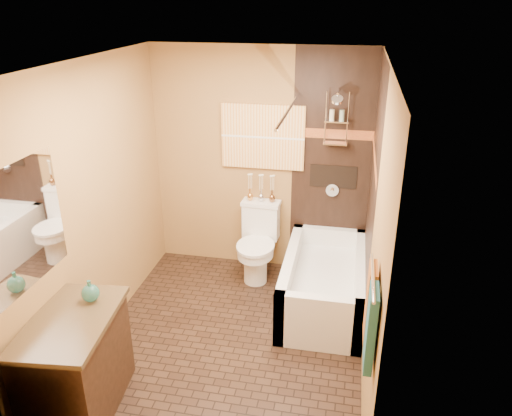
% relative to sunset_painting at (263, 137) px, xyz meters
% --- Properties ---
extents(floor, '(3.00, 3.00, 0.00)m').
position_rel_sunset_painting_xyz_m(floor, '(-0.03, -1.48, -1.55)').
color(floor, black).
rests_on(floor, ground).
extents(wall_left, '(0.02, 3.00, 2.50)m').
position_rel_sunset_painting_xyz_m(wall_left, '(-1.23, -1.48, -0.30)').
color(wall_left, '#9D723D').
rests_on(wall_left, floor).
extents(wall_right, '(0.02, 3.00, 2.50)m').
position_rel_sunset_painting_xyz_m(wall_right, '(1.17, -1.48, -0.30)').
color(wall_right, '#9D723D').
rests_on(wall_right, floor).
extents(wall_back, '(2.40, 0.02, 2.50)m').
position_rel_sunset_painting_xyz_m(wall_back, '(-0.03, 0.02, -0.30)').
color(wall_back, '#9D723D').
rests_on(wall_back, floor).
extents(wall_front, '(2.40, 0.02, 2.50)m').
position_rel_sunset_painting_xyz_m(wall_front, '(-0.03, -2.98, -0.30)').
color(wall_front, '#9D723D').
rests_on(wall_front, floor).
extents(ceiling, '(3.00, 3.00, 0.00)m').
position_rel_sunset_painting_xyz_m(ceiling, '(-0.03, -1.48, 0.95)').
color(ceiling, silver).
rests_on(ceiling, wall_back).
extents(alcove_tile_back, '(0.85, 0.01, 2.50)m').
position_rel_sunset_painting_xyz_m(alcove_tile_back, '(0.75, 0.01, -0.30)').
color(alcove_tile_back, black).
rests_on(alcove_tile_back, wall_back).
extents(alcove_tile_right, '(0.01, 1.50, 2.50)m').
position_rel_sunset_painting_xyz_m(alcove_tile_right, '(1.16, -0.73, -0.30)').
color(alcove_tile_right, black).
rests_on(alcove_tile_right, wall_right).
extents(mosaic_band_back, '(0.85, 0.01, 0.10)m').
position_rel_sunset_painting_xyz_m(mosaic_band_back, '(0.75, 0.00, 0.07)').
color(mosaic_band_back, maroon).
rests_on(mosaic_band_back, alcove_tile_back).
extents(mosaic_band_right, '(0.01, 1.50, 0.10)m').
position_rel_sunset_painting_xyz_m(mosaic_band_right, '(1.15, -0.73, 0.07)').
color(mosaic_band_right, maroon).
rests_on(mosaic_band_right, alcove_tile_right).
extents(alcove_niche, '(0.50, 0.01, 0.25)m').
position_rel_sunset_painting_xyz_m(alcove_niche, '(0.77, 0.01, -0.40)').
color(alcove_niche, black).
rests_on(alcove_niche, alcove_tile_back).
extents(shower_fixtures, '(0.24, 0.33, 1.16)m').
position_rel_sunset_painting_xyz_m(shower_fixtures, '(0.77, -0.10, 0.12)').
color(shower_fixtures, silver).
rests_on(shower_fixtures, floor).
extents(curtain_rod, '(0.03, 1.55, 0.03)m').
position_rel_sunset_painting_xyz_m(curtain_rod, '(0.37, -0.73, 0.47)').
color(curtain_rod, silver).
rests_on(curtain_rod, wall_back).
extents(towel_bar, '(0.02, 0.55, 0.02)m').
position_rel_sunset_painting_xyz_m(towel_bar, '(1.12, -2.53, -0.10)').
color(towel_bar, silver).
rests_on(towel_bar, wall_right).
extents(towel_teal, '(0.05, 0.22, 0.52)m').
position_rel_sunset_painting_xyz_m(towel_teal, '(1.13, -2.66, -0.37)').
color(towel_teal, '#1C4C5E').
rests_on(towel_teal, towel_bar).
extents(towel_rust, '(0.05, 0.22, 0.52)m').
position_rel_sunset_painting_xyz_m(towel_rust, '(1.13, -2.40, -0.37)').
color(towel_rust, '#97581B').
rests_on(towel_rust, towel_bar).
extents(sunset_painting, '(0.90, 0.04, 0.70)m').
position_rel_sunset_painting_xyz_m(sunset_painting, '(0.00, 0.00, 0.00)').
color(sunset_painting, orange).
rests_on(sunset_painting, wall_back).
extents(vanity_mirror, '(0.01, 1.00, 0.90)m').
position_rel_sunset_painting_xyz_m(vanity_mirror, '(-1.22, -2.48, -0.05)').
color(vanity_mirror, white).
rests_on(vanity_mirror, wall_left).
extents(bathtub, '(0.80, 1.50, 0.55)m').
position_rel_sunset_painting_xyz_m(bathtub, '(0.77, -0.73, -1.33)').
color(bathtub, white).
rests_on(bathtub, floor).
extents(toilet, '(0.43, 0.64, 0.84)m').
position_rel_sunset_painting_xyz_m(toilet, '(0.00, -0.27, -1.13)').
color(toilet, white).
rests_on(toilet, floor).
extents(vanity, '(0.66, 0.98, 0.82)m').
position_rel_sunset_painting_xyz_m(vanity, '(-0.95, -2.48, -1.14)').
color(vanity, black).
rests_on(vanity, floor).
extents(teal_bottle, '(0.15, 0.15, 0.22)m').
position_rel_sunset_painting_xyz_m(teal_bottle, '(-0.90, -2.23, -0.64)').
color(teal_bottle, '#246D60').
rests_on(teal_bottle, vanity).
extents(bud_vases, '(0.31, 0.07, 0.31)m').
position_rel_sunset_painting_xyz_m(bud_vases, '(0.00, -0.08, -0.54)').
color(bud_vases, gold).
rests_on(bud_vases, toilet).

